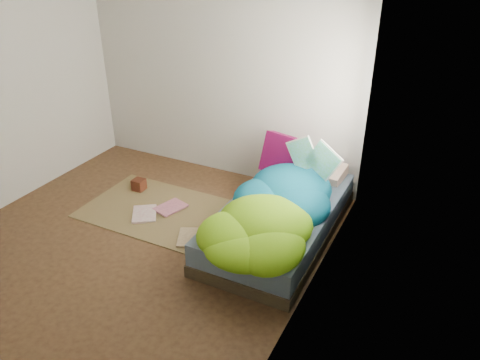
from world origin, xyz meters
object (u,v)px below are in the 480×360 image
object	(u,v)px
open_book	(313,148)
floor_book_b	(164,204)
floor_book_a	(133,215)
wooden_box	(139,185)
bed	(279,220)
pillow_magenta	(282,155)

from	to	relation	value
open_book	floor_book_b	bearing A→B (deg)	-150.31
floor_book_a	floor_book_b	bearing A→B (deg)	29.67
wooden_box	floor_book_b	world-z (taller)	wooden_box
bed	floor_book_b	size ratio (longest dim) A/B	6.05
wooden_box	pillow_magenta	bearing A→B (deg)	19.32
bed	floor_book_b	world-z (taller)	bed
open_book	floor_book_b	distance (m)	1.80
open_book	floor_book_b	world-z (taller)	open_book
pillow_magenta	wooden_box	world-z (taller)	pillow_magenta
floor_book_a	bed	bearing A→B (deg)	-19.52
open_book	floor_book_a	distance (m)	2.05
floor_book_a	open_book	bearing A→B (deg)	-9.11
pillow_magenta	floor_book_a	distance (m)	1.75
open_book	wooden_box	bearing A→B (deg)	-158.59
bed	open_book	world-z (taller)	open_book
open_book	wooden_box	xyz separation A→B (m)	(-2.01, -0.29, -0.76)
bed	floor_book_a	size ratio (longest dim) A/B	5.83
open_book	floor_book_a	size ratio (longest dim) A/B	1.48
bed	wooden_box	size ratio (longest dim) A/B	14.96
open_book	floor_book_a	bearing A→B (deg)	-141.84
wooden_box	floor_book_b	size ratio (longest dim) A/B	0.40
floor_book_a	pillow_magenta	bearing A→B (deg)	5.49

